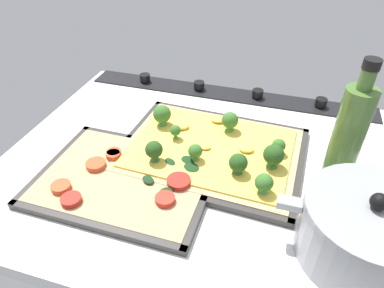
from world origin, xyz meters
TOP-DOWN VIEW (x-y plane):
  - ground_plane at (0.00, 0.00)cm, footprint 77.91×63.27cm
  - stove_control_panel at (0.00, -28.13)cm, footprint 74.80×7.00cm
  - baking_tray_front at (-1.95, -2.51)cm, footprint 38.14×30.08cm
  - broccoli_pizza at (-2.28, -2.28)cm, footprint 35.62×27.56cm
  - baking_tray_back at (11.27, 9.94)cm, footprint 32.42×25.15cm
  - veggie_pizza_back at (11.06, 10.03)cm, footprint 29.98×22.72cm
  - cooking_pot at (-28.82, 14.44)cm, footprint 25.53×18.70cm
  - oil_bottle at (-26.27, -2.74)cm, footprint 5.40×5.40cm

SIDE VIEW (x-z plane):
  - ground_plane at x=0.00cm, z-range -3.00..0.00cm
  - baking_tray_front at x=-1.95cm, z-range -0.29..1.01cm
  - baking_tray_back at x=11.27cm, z-range -0.28..1.02cm
  - stove_control_panel at x=0.00cm, z-range -0.75..1.85cm
  - veggie_pizza_back at x=11.06cm, z-range 0.14..2.04cm
  - broccoli_pizza at x=-2.28cm, z-range -1.19..5.00cm
  - cooking_pot at x=-28.82cm, z-range -1.15..11.27cm
  - oil_bottle at x=-26.27cm, z-range -1.88..21.85cm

